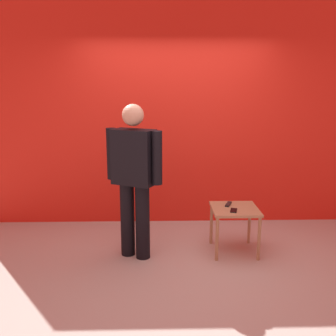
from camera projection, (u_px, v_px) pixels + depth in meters
The scene contains 6 objects.
ground_plane at pixel (180, 268), 4.07m from camera, with size 12.00×12.00×0.00m, color #B7B2A8.
back_wall_red at pixel (175, 116), 5.18m from camera, with size 5.75×0.12×2.96m, color red.
standing_person at pixel (134, 174), 4.15m from camera, with size 0.65×0.41×1.70m.
side_table at pixel (235, 214), 4.37m from camera, with size 0.52×0.52×0.53m.
cell_phone at pixel (234, 210), 4.25m from camera, with size 0.07×0.14×0.01m, color black.
tv_remote at pixel (228, 204), 4.46m from camera, with size 0.04×0.17×0.02m, color black.
Camera 1 is at (-0.22, -3.73, 1.92)m, focal length 41.05 mm.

